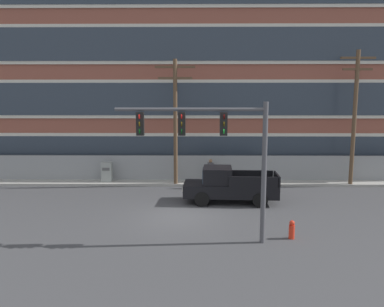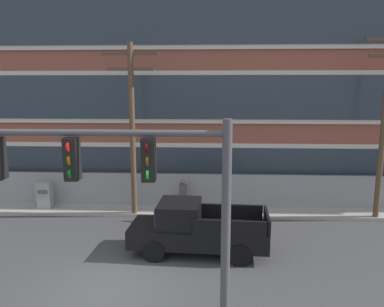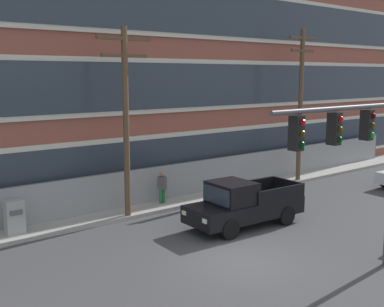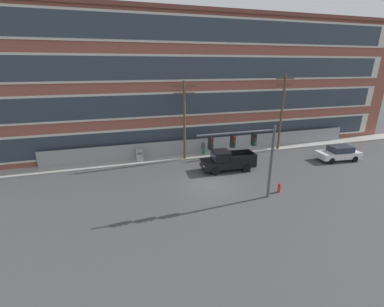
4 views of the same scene
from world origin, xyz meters
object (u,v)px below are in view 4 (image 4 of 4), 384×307
(pedestrian_near_cabinet, at_px, (203,147))
(pickup_truck_black, at_px, (227,161))
(fire_hydrant, at_px, (279,188))
(traffic_signal_mast, at_px, (249,148))
(utility_pole_midblock, at_px, (282,110))
(electrical_cabinet, at_px, (140,156))
(sedan_white, at_px, (339,153))
(utility_pole_near_corner, at_px, (184,118))

(pedestrian_near_cabinet, bearing_deg, pickup_truck_black, -80.08)
(pedestrian_near_cabinet, distance_m, fire_hydrant, 10.53)
(pickup_truck_black, xyz_separation_m, pedestrian_near_cabinet, (-0.81, 4.65, 0.03))
(traffic_signal_mast, xyz_separation_m, fire_hydrant, (3.22, 0.44, -3.75))
(utility_pole_midblock, distance_m, electrical_cabinet, 16.75)
(pedestrian_near_cabinet, bearing_deg, sedan_white, -22.29)
(traffic_signal_mast, distance_m, utility_pole_near_corner, 10.04)
(pickup_truck_black, xyz_separation_m, fire_hydrant, (2.16, -5.45, -0.56))
(pickup_truck_black, distance_m, fire_hydrant, 5.88)
(electrical_cabinet, bearing_deg, sedan_white, -14.72)
(traffic_signal_mast, bearing_deg, electrical_cabinet, 123.09)
(sedan_white, xyz_separation_m, fire_hydrant, (-10.43, -4.60, -0.42))
(electrical_cabinet, bearing_deg, pedestrian_near_cabinet, 1.03)
(pickup_truck_black, relative_size, fire_hydrant, 6.78)
(pickup_truck_black, distance_m, pedestrian_near_cabinet, 4.72)
(electrical_cabinet, distance_m, fire_hydrant, 14.12)
(traffic_signal_mast, relative_size, sedan_white, 1.28)
(utility_pole_near_corner, height_order, pedestrian_near_cabinet, utility_pole_near_corner)
(utility_pole_midblock, relative_size, fire_hydrant, 11.25)
(traffic_signal_mast, xyz_separation_m, pickup_truck_black, (1.07, 5.88, -3.19))
(utility_pole_near_corner, distance_m, fire_hydrant, 11.56)
(utility_pole_near_corner, relative_size, fire_hydrant, 10.54)
(utility_pole_midblock, height_order, pedestrian_near_cabinet, utility_pole_midblock)
(traffic_signal_mast, distance_m, sedan_white, 14.93)
(utility_pole_near_corner, bearing_deg, traffic_signal_mast, -78.07)
(sedan_white, xyz_separation_m, electrical_cabinet, (-20.43, 5.37, -0.05))
(utility_pole_midblock, height_order, fire_hydrant, utility_pole_midblock)
(sedan_white, xyz_separation_m, utility_pole_near_corner, (-15.72, 4.78, 3.78))
(fire_hydrant, bearing_deg, sedan_white, 23.80)
(utility_pole_midblock, distance_m, fire_hydrant, 12.12)
(pickup_truck_black, distance_m, electrical_cabinet, 9.05)
(electrical_cabinet, bearing_deg, utility_pole_midblock, -1.98)
(pickup_truck_black, height_order, electrical_cabinet, pickup_truck_black)
(sedan_white, bearing_deg, electrical_cabinet, 165.28)
(utility_pole_near_corner, xyz_separation_m, pedestrian_near_cabinet, (2.33, 0.71, -3.61))
(utility_pole_midblock, xyz_separation_m, pedestrian_near_cabinet, (-9.21, 0.69, -3.83))
(sedan_white, xyz_separation_m, utility_pole_midblock, (-4.19, 4.80, 4.01))
(traffic_signal_mast, bearing_deg, sedan_white, 20.25)
(sedan_white, relative_size, pedestrian_near_cabinet, 2.72)
(utility_pole_near_corner, distance_m, electrical_cabinet, 6.10)
(electrical_cabinet, height_order, pedestrian_near_cabinet, pedestrian_near_cabinet)
(electrical_cabinet, xyz_separation_m, pedestrian_near_cabinet, (7.03, 0.13, 0.23))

